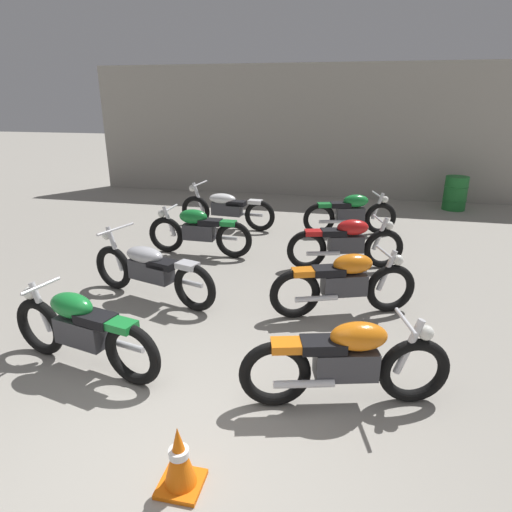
% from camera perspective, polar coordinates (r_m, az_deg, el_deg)
% --- Properties ---
extents(ground_plane, '(60.00, 60.00, 0.00)m').
position_cam_1_polar(ground_plane, '(3.94, -11.63, -24.45)').
color(ground_plane, gray).
extents(back_wall, '(12.67, 0.24, 3.60)m').
position_cam_1_polar(back_wall, '(12.96, 6.95, 15.68)').
color(back_wall, '#9E998E').
rests_on(back_wall, ground).
extents(motorcycle_left_row_0, '(1.94, 0.62, 0.88)m').
position_cam_1_polar(motorcycle_left_row_0, '(4.98, -21.71, -8.80)').
color(motorcycle_left_row_0, black).
rests_on(motorcycle_left_row_0, ground).
extents(motorcycle_left_row_1, '(2.11, 0.87, 0.97)m').
position_cam_1_polar(motorcycle_left_row_1, '(6.36, -13.52, -1.67)').
color(motorcycle_left_row_1, black).
rests_on(motorcycle_left_row_1, ground).
extents(motorcycle_left_row_2, '(1.97, 0.48, 0.88)m').
position_cam_1_polar(motorcycle_left_row_2, '(8.01, -7.45, 3.29)').
color(motorcycle_left_row_2, black).
rests_on(motorcycle_left_row_2, ground).
extents(motorcycle_left_row_3, '(2.17, 0.68, 0.97)m').
position_cam_1_polar(motorcycle_left_row_3, '(9.65, -3.87, 6.24)').
color(motorcycle_left_row_3, black).
rests_on(motorcycle_left_row_3, ground).
extents(motorcycle_right_row_0, '(1.93, 0.70, 0.88)m').
position_cam_1_polar(motorcycle_right_row_0, '(4.22, 11.72, -13.19)').
color(motorcycle_right_row_0, black).
rests_on(motorcycle_right_row_0, ground).
extents(motorcycle_right_row_1, '(1.89, 0.80, 0.88)m').
position_cam_1_polar(motorcycle_right_row_1, '(5.84, 11.45, -3.39)').
color(motorcycle_right_row_1, black).
rests_on(motorcycle_right_row_1, ground).
extents(motorcycle_right_row_2, '(1.93, 0.71, 0.88)m').
position_cam_1_polar(motorcycle_right_row_2, '(7.46, 11.65, 1.76)').
color(motorcycle_right_row_2, black).
rests_on(motorcycle_right_row_2, ground).
extents(motorcycle_right_row_3, '(1.93, 0.72, 0.88)m').
position_cam_1_polar(motorcycle_right_row_3, '(9.39, 12.19, 5.48)').
color(motorcycle_right_row_3, black).
rests_on(motorcycle_right_row_3, ground).
extents(oil_drum, '(0.59, 0.59, 0.85)m').
position_cam_1_polar(oil_drum, '(12.39, 24.45, 7.43)').
color(oil_drum, '#1E722D').
rests_on(oil_drum, ground).
extents(traffic_cone, '(0.32, 0.32, 0.54)m').
position_cam_1_polar(traffic_cone, '(3.56, -9.92, -24.50)').
color(traffic_cone, orange).
rests_on(traffic_cone, ground).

